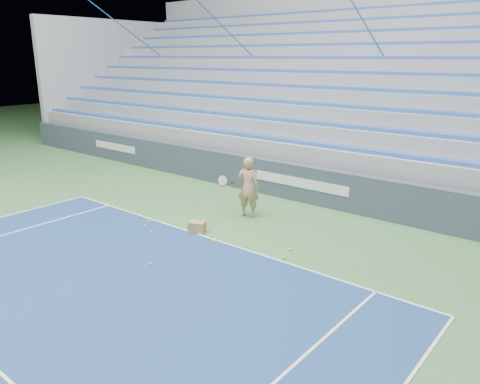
{
  "coord_description": "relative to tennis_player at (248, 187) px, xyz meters",
  "views": [
    {
      "loc": [
        7.11,
        4.26,
        4.21
      ],
      "look_at": [
        0.45,
        12.38,
        1.15
      ],
      "focal_mm": 35.0,
      "sensor_mm": 36.0,
      "label": 1
    }
  ],
  "objects": [
    {
      "name": "tennis_ball_3",
      "position": [
        -1.51,
        -2.33,
        -0.8
      ],
      "size": [
        0.07,
        0.07,
        0.07
      ],
      "primitive_type": "sphere",
      "color": "#B4EE30",
      "rests_on": "ground"
    },
    {
      "name": "tennis_player",
      "position": [
        0.0,
        0.0,
        0.0
      ],
      "size": [
        0.95,
        0.9,
        1.66
      ],
      "color": "tan",
      "rests_on": "ground"
    },
    {
      "name": "tennis_ball_5",
      "position": [
        0.57,
        -2.01,
        -0.8
      ],
      "size": [
        0.07,
        0.07,
        0.07
      ],
      "primitive_type": "sphere",
      "color": "#B4EE30",
      "rests_on": "ground"
    },
    {
      "name": "tennis_ball_4",
      "position": [
        -1.71,
        -2.03,
        -0.8
      ],
      "size": [
        0.07,
        0.07,
        0.07
      ],
      "primitive_type": "sphere",
      "color": "#B4EE30",
      "rests_on": "ground"
    },
    {
      "name": "sponsor_barrier",
      "position": [
        0.38,
        2.15,
        -0.28
      ],
      "size": [
        30.0,
        0.32,
        1.1
      ],
      "color": "#354051",
      "rests_on": "ground"
    },
    {
      "name": "bleachers",
      "position": [
        0.37,
        7.87,
        1.52
      ],
      "size": [
        31.0,
        9.15,
        7.3
      ],
      "color": "#95999D",
      "rests_on": "ground"
    },
    {
      "name": "tennis_ball_2",
      "position": [
        2.34,
        -1.69,
        -0.8
      ],
      "size": [
        0.07,
        0.07,
        0.07
      ],
      "primitive_type": "sphere",
      "color": "#B4EE30",
      "rests_on": "ground"
    },
    {
      "name": "tennis_ball_6",
      "position": [
        -1.03,
        -2.53,
        -0.8
      ],
      "size": [
        0.07,
        0.07,
        0.07
      ],
      "primitive_type": "sphere",
      "color": "#B4EE30",
      "rests_on": "ground"
    },
    {
      "name": "ball_box",
      "position": [
        -0.21,
        -1.75,
        -0.69
      ],
      "size": [
        0.46,
        0.42,
        0.28
      ],
      "color": "#9E7C4C",
      "rests_on": "ground"
    },
    {
      "name": "tennis_ball_1",
      "position": [
        0.34,
        -3.72,
        -0.8
      ],
      "size": [
        0.07,
        0.07,
        0.07
      ],
      "primitive_type": "sphere",
      "color": "#B4EE30",
      "rests_on": "ground"
    },
    {
      "name": "tennis_ball_7",
      "position": [
        0.25,
        -1.77,
        -0.8
      ],
      "size": [
        0.07,
        0.07,
        0.07
      ],
      "primitive_type": "sphere",
      "color": "#B4EE30",
      "rests_on": "ground"
    },
    {
      "name": "tennis_ball_0",
      "position": [
        2.19,
        -1.21,
        -0.8
      ],
      "size": [
        0.07,
        0.07,
        0.07
      ],
      "primitive_type": "sphere",
      "color": "#B4EE30",
      "rests_on": "ground"
    }
  ]
}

